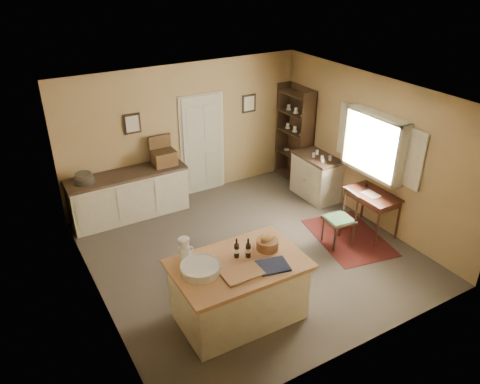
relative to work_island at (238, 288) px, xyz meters
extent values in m
plane|color=brown|center=(0.95, 1.23, -0.48)|extent=(5.00, 5.00, 0.00)
cube|color=#9A7E54|center=(0.95, 3.73, 0.87)|extent=(5.00, 0.10, 2.70)
cube|color=#9A7E54|center=(0.95, -1.27, 0.87)|extent=(5.00, 0.10, 2.70)
cube|color=#9A7E54|center=(-1.55, 1.23, 0.87)|extent=(0.10, 5.00, 2.70)
cube|color=#9A7E54|center=(3.45, 1.23, 0.87)|extent=(0.10, 5.00, 2.70)
plane|color=silver|center=(0.95, 1.23, 2.22)|extent=(5.00, 5.00, 0.00)
cube|color=#A8A68C|center=(1.30, 3.70, 0.57)|extent=(0.97, 0.06, 2.11)
cube|color=black|center=(-0.10, 3.71, 1.24)|extent=(0.32, 0.02, 0.38)
cube|color=beige|center=(-0.10, 3.69, 1.24)|extent=(0.24, 0.01, 0.30)
cube|color=black|center=(2.40, 3.71, 1.24)|extent=(0.32, 0.02, 0.38)
cube|color=beige|center=(2.40, 3.69, 1.24)|extent=(0.24, 0.01, 0.30)
cube|color=beige|center=(3.32, 1.03, 0.54)|extent=(0.25, 1.32, 0.06)
cube|color=beige|center=(3.32, 1.03, 1.60)|extent=(0.25, 1.32, 0.06)
cube|color=white|center=(3.44, 1.03, 1.07)|extent=(0.01, 1.20, 1.00)
cube|color=beige|center=(3.41, 0.21, 1.07)|extent=(0.04, 0.35, 1.00)
cube|color=beige|center=(3.41, 1.85, 1.07)|extent=(0.04, 0.35, 1.00)
cube|color=beige|center=(0.01, 0.00, -0.06)|extent=(1.64, 1.04, 0.85)
cube|color=#9F7042|center=(0.01, 0.00, 0.40)|extent=(1.77, 1.16, 0.06)
cylinder|color=white|center=(-0.52, 0.06, 0.48)|extent=(0.51, 0.51, 0.11)
cube|color=#9F7042|center=(-0.08, -0.22, 0.44)|extent=(0.51, 0.36, 0.03)
cube|color=black|center=(0.34, -0.30, 0.44)|extent=(0.47, 0.41, 0.02)
cylinder|color=brown|center=(0.51, 0.08, 0.50)|extent=(0.31, 0.31, 0.14)
cylinder|color=black|center=(0.05, 0.12, 0.57)|extent=(0.07, 0.07, 0.29)
cylinder|color=black|center=(0.18, 0.05, 0.57)|extent=(0.07, 0.07, 0.29)
cube|color=beige|center=(-0.40, 3.43, -0.06)|extent=(2.17, 0.60, 0.85)
cube|color=#332319|center=(-0.40, 3.43, 0.39)|extent=(2.21, 0.63, 0.05)
cube|color=#472E17|center=(0.36, 3.43, 0.56)|extent=(0.43, 0.33, 0.28)
cylinder|color=#59544F|center=(-1.16, 3.43, 0.51)|extent=(0.37, 0.37, 0.18)
cube|color=#511611|center=(2.70, 0.73, -0.48)|extent=(1.38, 1.78, 0.01)
cube|color=#381811|center=(3.15, 0.73, 0.27)|extent=(0.57, 0.94, 0.03)
cube|color=#381811|center=(3.15, 0.73, 0.20)|extent=(0.51, 0.88, 0.10)
cube|color=silver|center=(3.10, 0.73, 0.29)|extent=(0.22, 0.30, 0.01)
cylinder|color=black|center=(3.25, 1.00, 0.31)|extent=(0.05, 0.05, 0.05)
cylinder|color=#381811|center=(2.90, 0.31, -0.12)|extent=(0.04, 0.04, 0.72)
cylinder|color=#381811|center=(3.39, 0.31, -0.12)|extent=(0.04, 0.04, 0.72)
cylinder|color=#381811|center=(2.90, 1.16, -0.12)|extent=(0.04, 0.04, 0.72)
cylinder|color=#381811|center=(3.39, 1.16, -0.12)|extent=(0.04, 0.04, 0.72)
cube|color=beige|center=(3.15, 2.29, -0.06)|extent=(0.55, 1.00, 0.85)
cube|color=#332319|center=(3.15, 2.29, 0.39)|extent=(0.58, 1.04, 0.05)
cylinder|color=silver|center=(3.12, 2.14, 0.46)|extent=(0.24, 0.24, 0.09)
cube|color=black|center=(3.26, 2.78, 0.55)|extent=(0.35, 0.04, 2.06)
cube|color=black|center=(3.26, 3.67, 0.55)|extent=(0.35, 0.04, 2.06)
cube|color=black|center=(3.42, 3.23, 0.55)|extent=(0.02, 0.93, 2.06)
cube|color=black|center=(3.26, 3.23, -0.43)|extent=(0.35, 0.89, 0.03)
cube|color=black|center=(3.26, 3.23, 0.09)|extent=(0.35, 0.89, 0.03)
cube|color=black|center=(3.26, 3.23, 0.60)|extent=(0.35, 0.89, 0.03)
cube|color=black|center=(3.26, 3.23, 1.01)|extent=(0.35, 0.89, 0.03)
cube|color=black|center=(3.26, 3.23, 1.42)|extent=(0.35, 0.89, 0.03)
cylinder|color=white|center=(3.26, 3.23, 0.66)|extent=(0.12, 0.12, 0.11)
camera|label=1|loc=(-2.50, -4.34, 4.11)|focal=35.00mm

